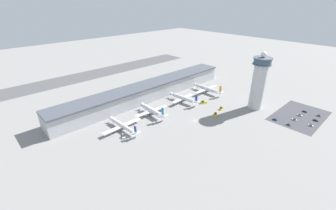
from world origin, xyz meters
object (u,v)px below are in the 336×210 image
(car_maroon_suv, at_px, (295,119))
(service_truck_baggage, at_px, (221,108))
(airplane_gate_alpha, at_px, (123,126))
(car_black_suv, at_px, (319,116))
(airplane_gate_delta, at_px, (207,89))
(car_silver_sedan, at_px, (300,115))
(service_truck_water, at_px, (215,115))
(car_green_van, at_px, (305,111))
(car_grey_coupe, at_px, (316,120))
(airplane_gate_charlie, at_px, (183,98))
(airplane_gate_bravo, at_px, (152,111))
(car_navy_sedan, at_px, (311,125))
(service_truck_catering, at_px, (124,136))
(car_blue_compact, at_px, (289,125))
(control_tower, at_px, (259,82))
(service_truck_fuel, at_px, (203,102))
(car_yellow_taxi, at_px, (275,119))

(car_maroon_suv, bearing_deg, service_truck_baggage, 117.15)
(airplane_gate_alpha, height_order, car_black_suv, airplane_gate_alpha)
(airplane_gate_delta, bearing_deg, car_silver_sedan, -79.34)
(car_maroon_suv, bearing_deg, service_truck_water, 130.43)
(service_truck_water, height_order, car_black_suv, service_truck_water)
(car_green_van, relative_size, car_maroon_suv, 1.02)
(car_grey_coupe, height_order, car_silver_sedan, car_grey_coupe)
(airplane_gate_charlie, bearing_deg, airplane_gate_bravo, -179.95)
(car_navy_sedan, relative_size, car_maroon_suv, 0.97)
(car_grey_coupe, bearing_deg, airplane_gate_bravo, 132.41)
(service_truck_catering, distance_m, car_green_van, 180.29)
(airplane_gate_alpha, height_order, car_silver_sedan, airplane_gate_alpha)
(car_maroon_suv, relative_size, car_blue_compact, 0.91)
(control_tower, xyz_separation_m, airplane_gate_delta, (-2.60, 60.08, -24.20))
(car_green_van, height_order, car_blue_compact, same)
(airplane_gate_alpha, bearing_deg, service_truck_fuel, -8.48)
(service_truck_catering, bearing_deg, airplane_gate_alpha, 59.91)
(service_truck_catering, distance_m, car_silver_sedan, 169.52)
(service_truck_fuel, distance_m, car_grey_coupe, 107.05)
(car_yellow_taxi, xyz_separation_m, car_navy_sedan, (12.88, -26.82, -0.02))
(car_silver_sedan, bearing_deg, service_truck_water, 137.18)
(airplane_gate_alpha, xyz_separation_m, car_navy_sedan, (126.58, -110.55, -3.10))
(car_silver_sedan, bearing_deg, car_black_suv, -46.01)
(service_truck_catering, bearing_deg, service_truck_fuel, -2.07)
(service_truck_baggage, height_order, car_maroon_suv, service_truck_baggage)
(car_blue_compact, bearing_deg, car_yellow_taxi, 88.35)
(airplane_gate_alpha, distance_m, car_yellow_taxi, 141.23)
(car_green_van, bearing_deg, car_grey_coupe, -132.02)
(service_truck_water, bearing_deg, service_truck_fuel, 61.44)
(airplane_gate_charlie, bearing_deg, service_truck_fuel, -52.33)
(airplane_gate_alpha, distance_m, car_green_van, 180.44)
(car_silver_sedan, bearing_deg, airplane_gate_charlie, 120.80)
(airplane_gate_delta, distance_m, car_grey_coupe, 114.78)
(car_yellow_taxi, distance_m, car_maroon_suv, 18.46)
(car_silver_sedan, distance_m, car_maroon_suv, 12.88)
(car_black_suv, bearing_deg, car_silver_sedan, 133.99)
(airplane_gate_delta, distance_m, service_truck_baggage, 46.27)
(car_maroon_suv, height_order, car_black_suv, car_maroon_suv)
(airplane_gate_alpha, relative_size, airplane_gate_charlie, 1.02)
(car_silver_sedan, bearing_deg, service_truck_fuel, 119.20)
(service_truck_water, distance_m, car_silver_sedan, 82.65)
(airplane_gate_delta, bearing_deg, service_truck_water, -134.19)
(airplane_gate_bravo, relative_size, car_grey_coupe, 7.98)
(control_tower, xyz_separation_m, service_truck_baggage, (-27.82, 21.46, -27.85))
(car_grey_coupe, distance_m, car_blue_compact, 30.19)
(service_truck_fuel, height_order, car_blue_compact, service_truck_fuel)
(service_truck_fuel, bearing_deg, airplane_gate_alpha, 171.52)
(airplane_gate_delta, height_order, car_green_van, airplane_gate_delta)
(car_yellow_taxi, bearing_deg, car_blue_compact, -91.65)
(car_green_van, bearing_deg, service_truck_water, 142.08)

